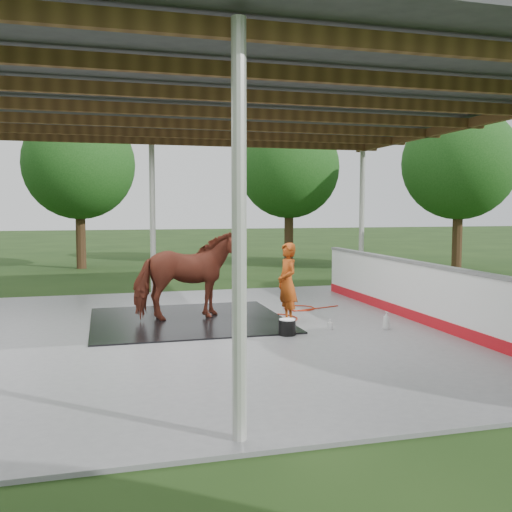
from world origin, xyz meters
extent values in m
plane|color=#1E3814|center=(0.00, 0.00, 0.00)|extent=(100.00, 100.00, 0.00)
cube|color=slate|center=(0.00, 0.00, 0.03)|extent=(12.00, 10.00, 0.05)
cylinder|color=beige|center=(0.00, -4.70, 1.98)|extent=(0.14, 0.14, 3.85)
cylinder|color=beige|center=(0.00, 4.70, 1.98)|extent=(0.14, 0.14, 3.85)
cylinder|color=beige|center=(5.70, 4.70, 1.98)|extent=(0.14, 0.14, 3.85)
cube|color=brown|center=(0.00, -4.50, 3.85)|extent=(12.00, 0.10, 0.18)
cube|color=brown|center=(0.00, -3.00, 3.85)|extent=(12.00, 0.10, 0.18)
cube|color=brown|center=(0.00, -1.50, 3.85)|extent=(12.00, 0.10, 0.18)
cube|color=brown|center=(0.00, 0.00, 3.85)|extent=(12.00, 0.10, 0.18)
cube|color=brown|center=(0.00, 1.50, 3.85)|extent=(12.00, 0.10, 0.18)
cube|color=brown|center=(0.00, 3.00, 3.85)|extent=(12.00, 0.10, 0.18)
cube|color=brown|center=(0.00, 4.50, 3.85)|extent=(12.00, 0.10, 0.18)
cube|color=brown|center=(5.70, 0.00, 3.85)|extent=(0.12, 10.00, 0.18)
cube|color=#38383A|center=(0.00, 0.00, 4.05)|extent=(12.60, 10.60, 0.10)
cube|color=#B80F18|center=(4.59, 0.00, 0.15)|extent=(0.14, 8.00, 0.20)
cube|color=white|center=(4.60, 0.00, 0.65)|extent=(0.12, 8.00, 1.00)
cube|color=slate|center=(4.60, 0.00, 1.17)|extent=(0.16, 8.00, 0.06)
cylinder|color=#382314|center=(-2.00, 12.00, 1.10)|extent=(0.36, 0.36, 2.20)
sphere|color=#194714|center=(-2.00, 12.00, 3.80)|extent=(4.00, 4.00, 4.00)
cylinder|color=#382314|center=(6.00, 12.00, 1.10)|extent=(0.36, 0.36, 2.20)
sphere|color=#194714|center=(6.00, 12.00, 3.80)|extent=(4.00, 4.00, 4.00)
cylinder|color=#382314|center=(11.00, 8.00, 1.10)|extent=(0.36, 0.36, 2.20)
sphere|color=#194714|center=(11.00, 8.00, 3.80)|extent=(4.00, 4.00, 4.00)
cube|color=black|center=(0.35, 1.07, 0.06)|extent=(3.64, 3.41, 0.03)
imported|color=maroon|center=(0.35, 1.07, 0.93)|extent=(2.12, 1.18, 1.70)
imported|color=#B54613|center=(2.13, 0.38, 0.81)|extent=(0.40, 0.58, 1.52)
cylinder|color=black|center=(1.80, -0.62, 0.18)|extent=(0.30, 0.30, 0.26)
cylinder|color=white|center=(1.80, -0.62, 0.31)|extent=(0.27, 0.27, 0.03)
imported|color=silver|center=(3.66, -0.65, 0.21)|extent=(0.13, 0.13, 0.32)
imported|color=#338CD8|center=(2.68, -0.41, 0.14)|extent=(0.12, 0.12, 0.19)
torus|color=#9F210B|center=(1.97, 0.79, 0.06)|extent=(0.98, 0.98, 0.02)
torus|color=#9F210B|center=(2.85, 1.74, 0.06)|extent=(0.67, 0.67, 0.02)
cylinder|color=#9F210B|center=(3.19, 1.61, 0.06)|extent=(1.16, 0.40, 0.02)
camera|label=1|loc=(-1.19, -9.75, 2.22)|focal=40.00mm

